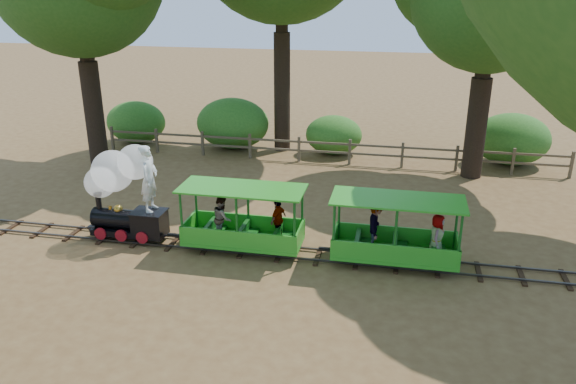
% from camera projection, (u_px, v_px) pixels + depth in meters
% --- Properties ---
extents(ground, '(90.00, 90.00, 0.00)m').
position_uv_depth(ground, '(280.00, 254.00, 14.75)').
color(ground, olive).
rests_on(ground, ground).
extents(track, '(22.00, 1.00, 0.10)m').
position_uv_depth(track, '(280.00, 251.00, 14.73)').
color(track, '#3F3D3A').
rests_on(track, ground).
extents(locomotive, '(2.39, 1.13, 2.77)m').
position_uv_depth(locomotive, '(122.00, 185.00, 15.08)').
color(locomotive, black).
rests_on(locomotive, ground).
extents(carriage_front, '(3.23, 1.32, 1.68)m').
position_uv_depth(carriage_front, '(243.00, 225.00, 14.67)').
color(carriage_front, green).
rests_on(carriage_front, track).
extents(carriage_rear, '(3.23, 1.32, 1.68)m').
position_uv_depth(carriage_rear, '(395.00, 236.00, 13.95)').
color(carriage_rear, green).
rests_on(carriage_rear, track).
extents(fence, '(18.10, 0.10, 1.00)m').
position_uv_depth(fence, '(324.00, 149.00, 21.87)').
color(fence, brown).
rests_on(fence, ground).
extents(shrub_west, '(2.62, 2.02, 1.82)m').
position_uv_depth(shrub_west, '(136.00, 122.00, 24.55)').
color(shrub_west, '#2D6B1E').
rests_on(shrub_west, ground).
extents(shrub_mid_w, '(3.09, 2.37, 2.14)m').
position_uv_depth(shrub_mid_w, '(233.00, 123.00, 23.66)').
color(shrub_mid_w, '#2D6B1E').
rests_on(shrub_mid_w, ground).
extents(shrub_mid_e, '(2.31, 1.78, 1.60)m').
position_uv_depth(shrub_mid_e, '(334.00, 135.00, 22.94)').
color(shrub_mid_e, '#2D6B1E').
rests_on(shrub_mid_e, ground).
extents(shrub_east, '(2.89, 2.22, 2.00)m').
position_uv_depth(shrub_east, '(512.00, 139.00, 21.57)').
color(shrub_east, '#2D6B1E').
rests_on(shrub_east, ground).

